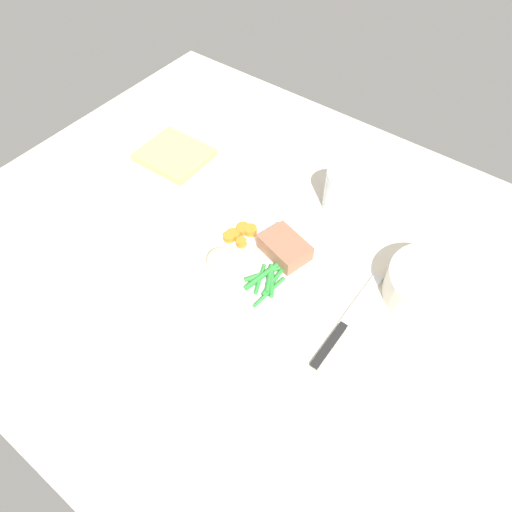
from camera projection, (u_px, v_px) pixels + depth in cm
name	position (u px, v px, depth cm)	size (l,w,h in cm)	color
dining_table	(276.00, 271.00, 79.71)	(120.00, 90.00, 2.00)	beige
dinner_plate	(256.00, 262.00, 78.56)	(25.86, 25.86, 1.60)	white
meat_portion	(287.00, 249.00, 77.46)	(8.10, 5.77, 2.97)	#936047
mashed_potatoes	(227.00, 264.00, 74.95)	(7.53, 5.80, 3.94)	beige
carrot_slices	(241.00, 233.00, 80.89)	(4.53, 5.72, 1.17)	orange
green_beans	(266.00, 277.00, 75.23)	(6.24, 10.55, 0.90)	#2D8C38
fork	(183.00, 222.00, 85.06)	(1.44, 16.60, 0.40)	silver
knife	(347.00, 321.00, 72.25)	(1.70, 20.50, 0.64)	black
water_glass	(344.00, 192.00, 85.16)	(7.52, 7.52, 8.22)	silver
salad_bowl	(430.00, 285.00, 72.97)	(13.73, 13.73, 5.44)	silver
napkin	(174.00, 155.00, 95.85)	(13.51, 11.82, 1.51)	#DBBC6B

